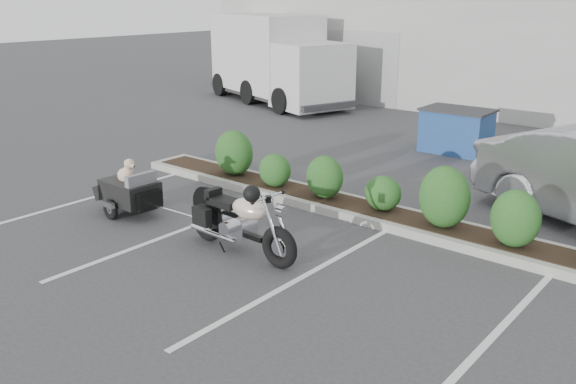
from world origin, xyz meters
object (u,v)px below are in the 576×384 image
Objects in this scene: pet_trailer at (130,190)px; dumpster at (456,130)px; delivery_truck at (276,61)px; motorcycle at (240,222)px.

dumpster reaches higher than pet_trailer.
dumpster is 8.87m from delivery_truck.
delivery_truck is at bearing 160.59° from dumpster.
motorcycle is at bearing 1.78° from pet_trailer.
pet_trailer is (-2.78, 0.02, -0.06)m from motorcycle.
pet_trailer is at bearing -43.61° from delivery_truck.
pet_trailer is 8.47m from dumpster.
pet_trailer is 0.25× the size of delivery_truck.
dumpster is at bearing 74.59° from pet_trailer.
motorcycle reaches higher than pet_trailer.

